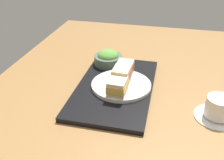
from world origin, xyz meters
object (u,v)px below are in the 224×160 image
coffee_cup (218,109)px  sandwich_near (126,69)px  sandwich_far (117,86)px  sandwich_plate (122,85)px  salad_bowl (108,58)px  sandwich_middle (122,76)px

coffee_cup → sandwich_near: bearing=-115.3°
coffee_cup → sandwich_far: bearing=-93.8°
sandwich_far → sandwich_plate: bearing=178.1°
sandwich_near → salad_bowl: sandwich_near is taller
sandwich_near → sandwich_far: (12.92, -0.42, -0.05)cm
sandwich_near → coffee_cup: sandwich_near is taller
sandwich_plate → sandwich_near: size_ratio=2.83×
sandwich_plate → sandwich_near: 7.26cm
sandwich_near → sandwich_middle: (6.46, -0.21, 0.45)cm
sandwich_plate → sandwich_far: bearing=-1.9°
sandwich_far → salad_bowl: sandwich_far is taller
sandwich_far → salad_bowl: bearing=-158.9°
sandwich_plate → coffee_cup: coffee_cup is taller
sandwich_far → salad_bowl: (-22.94, -8.85, -1.15)cm
salad_bowl → coffee_cup: 48.19cm
sandwich_near → salad_bowl: 13.70cm
sandwich_plate → sandwich_far: sandwich_far is taller
sandwich_middle → coffee_cup: 33.32cm
sandwich_far → coffee_cup: size_ratio=0.57×
sandwich_middle → sandwich_far: sandwich_middle is taller
sandwich_far → sandwich_near: bearing=178.1°
salad_bowl → sandwich_middle: bearing=28.8°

